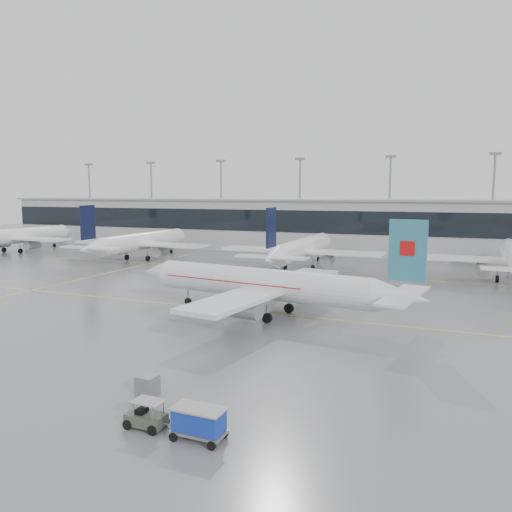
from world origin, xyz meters
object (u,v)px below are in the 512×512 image
at_px(gse_unit, 147,385).
at_px(baggage_cart, 199,421).
at_px(baggage_tug, 146,418).
at_px(air_canada_jet, 269,285).

bearing_deg(gse_unit, baggage_cart, -29.51).
distance_m(baggage_cart, gse_unit, 7.74).
relative_size(baggage_tug, baggage_cart, 1.15).
bearing_deg(baggage_tug, baggage_cart, -0.00).
height_order(air_canada_jet, baggage_cart, air_canada_jet).
bearing_deg(baggage_cart, gse_unit, 147.23).
height_order(baggage_cart, gse_unit, baggage_cart).
xyz_separation_m(baggage_tug, gse_unit, (-2.81, 4.24, 0.06)).
bearing_deg(gse_unit, air_canada_jet, 94.33).
distance_m(baggage_tug, gse_unit, 5.08).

